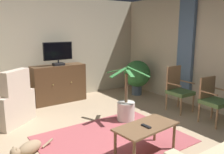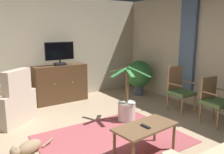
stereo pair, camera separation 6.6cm
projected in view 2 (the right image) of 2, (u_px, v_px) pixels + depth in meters
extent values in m
cube|color=tan|center=(117.00, 145.00, 3.93)|extent=(6.13, 6.73, 0.04)
cube|color=#B2A88E|center=(49.00, 49.00, 6.19)|extent=(6.13, 0.10, 2.70)
cube|color=#BBB095|center=(222.00, 53.00, 5.18)|extent=(0.10, 6.73, 2.70)
cube|color=slate|center=(188.00, 45.00, 5.78)|extent=(0.10, 0.44, 2.27)
cube|color=#9E474C|center=(113.00, 139.00, 4.10)|extent=(2.41, 1.85, 0.01)
cube|color=#352315|center=(61.00, 100.00, 6.24)|extent=(1.30, 0.41, 0.06)
cube|color=#4C331E|center=(60.00, 83.00, 6.15)|extent=(1.36, 0.47, 0.97)
sphere|color=tan|center=(55.00, 85.00, 5.80)|extent=(0.03, 0.03, 0.03)
sphere|color=tan|center=(73.00, 82.00, 6.07)|extent=(0.03, 0.03, 0.03)
cube|color=black|center=(60.00, 64.00, 6.00)|extent=(0.27, 0.20, 0.06)
cylinder|color=black|center=(60.00, 61.00, 5.99)|extent=(0.04, 0.04, 0.08)
cube|color=black|center=(59.00, 51.00, 5.94)|extent=(0.75, 0.05, 0.45)
cube|color=black|center=(60.00, 51.00, 5.91)|extent=(0.71, 0.01, 0.41)
cube|color=brown|center=(146.00, 127.00, 3.53)|extent=(1.03, 0.58, 0.03)
cylinder|color=brown|center=(155.00, 129.00, 4.00)|extent=(0.04, 0.04, 0.44)
cylinder|color=brown|center=(114.00, 145.00, 3.45)|extent=(0.04, 0.04, 0.44)
cylinder|color=brown|center=(174.00, 137.00, 3.70)|extent=(0.04, 0.04, 0.44)
cube|color=black|center=(145.00, 126.00, 3.47)|extent=(0.06, 0.17, 0.02)
cube|color=#C6B29E|center=(5.00, 111.00, 4.85)|extent=(1.05, 1.10, 0.44)
cube|color=#C6B29E|center=(17.00, 87.00, 4.62)|extent=(0.61, 0.53, 0.66)
cube|color=#C6B29E|center=(17.00, 101.00, 5.18)|extent=(0.65, 0.80, 0.64)
cube|color=#4C703D|center=(217.00, 103.00, 4.67)|extent=(0.51, 0.50, 0.08)
cube|color=#93704C|center=(209.00, 89.00, 4.81)|extent=(0.44, 0.07, 0.48)
cylinder|color=#93704C|center=(218.00, 120.00, 4.45)|extent=(0.04, 0.04, 0.41)
cylinder|color=#93704C|center=(200.00, 113.00, 4.79)|extent=(0.04, 0.04, 0.41)
cylinder|color=#93704C|center=(214.00, 110.00, 5.00)|extent=(0.04, 0.04, 0.41)
cylinder|color=#93704C|center=(210.00, 93.00, 4.52)|extent=(0.06, 0.38, 0.03)
cube|color=#4C703D|center=(182.00, 93.00, 5.38)|extent=(0.49, 0.50, 0.08)
cube|color=#93704C|center=(175.00, 79.00, 5.51)|extent=(0.43, 0.05, 0.58)
cylinder|color=#93704C|center=(182.00, 107.00, 5.15)|extent=(0.04, 0.04, 0.41)
cylinder|color=#93704C|center=(195.00, 104.00, 5.36)|extent=(0.04, 0.04, 0.41)
cylinder|color=#93704C|center=(168.00, 102.00, 5.50)|extent=(0.04, 0.04, 0.41)
cylinder|color=#93704C|center=(180.00, 99.00, 5.72)|extent=(0.04, 0.04, 0.41)
cylinder|color=#93704C|center=(189.00, 82.00, 5.45)|extent=(0.04, 0.39, 0.03)
cylinder|color=#93704C|center=(175.00, 85.00, 5.23)|extent=(0.04, 0.39, 0.03)
cylinder|color=beige|center=(127.00, 111.00, 4.90)|extent=(0.36, 0.36, 0.40)
cylinder|color=brown|center=(127.00, 88.00, 4.80)|extent=(0.06, 0.06, 0.61)
cube|color=#2D6B33|center=(136.00, 71.00, 4.82)|extent=(0.42, 0.14, 0.17)
cube|color=#2D6B33|center=(127.00, 70.00, 4.89)|extent=(0.25, 0.32, 0.08)
cube|color=#2D6B33|center=(118.00, 71.00, 4.83)|extent=(0.27, 0.41, 0.13)
cube|color=#2D6B33|center=(119.00, 73.00, 4.61)|extent=(0.40, 0.10, 0.16)
cube|color=#2D6B33|center=(130.00, 73.00, 4.55)|extent=(0.20, 0.38, 0.12)
cube|color=#2D6B33|center=(139.00, 72.00, 4.67)|extent=(0.36, 0.40, 0.20)
cylinder|color=#3D4C5B|center=(138.00, 90.00, 6.84)|extent=(0.29, 0.29, 0.28)
sphere|color=#2D6B33|center=(139.00, 74.00, 6.74)|extent=(0.76, 0.76, 0.76)
ellipsoid|color=#937A5B|center=(30.00, 147.00, 3.64)|extent=(0.45, 0.33, 0.20)
sphere|color=#937A5B|center=(15.00, 152.00, 3.44)|extent=(0.15, 0.15, 0.15)
cone|color=#937A5B|center=(16.00, 148.00, 3.40)|extent=(0.04, 0.04, 0.04)
cone|color=#937A5B|center=(13.00, 147.00, 3.44)|extent=(0.04, 0.04, 0.04)
cylinder|color=#937A5B|center=(47.00, 143.00, 3.86)|extent=(0.22, 0.11, 0.10)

